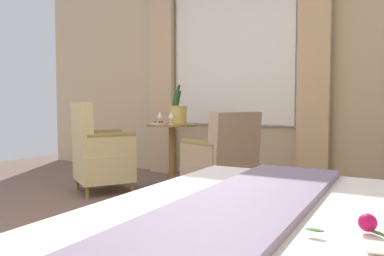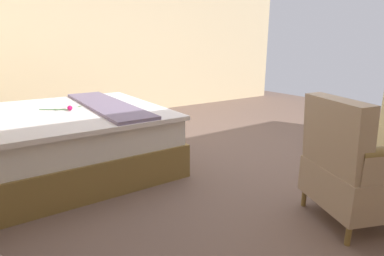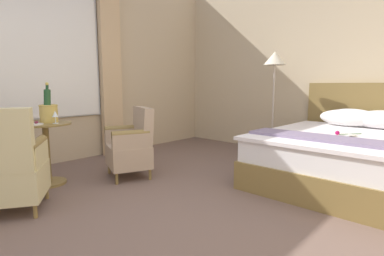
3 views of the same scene
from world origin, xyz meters
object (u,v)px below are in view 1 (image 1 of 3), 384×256
object	(u,v)px
champagne_bucket	(178,112)
wine_glass_near_edge	(171,116)
armchair_facing_bed	(99,154)
side_table_round	(172,152)
wine_glass_near_bucket	(160,115)
snack_plate	(158,123)
armchair_by_window	(223,164)

from	to	relation	value
champagne_bucket	wine_glass_near_edge	bearing A→B (deg)	3.69
wine_glass_near_edge	armchair_facing_bed	size ratio (longest dim) A/B	0.15
side_table_round	champagne_bucket	size ratio (longest dim) A/B	1.56
side_table_round	wine_glass_near_bucket	xyz separation A→B (m)	(-0.02, -0.18, 0.42)
side_table_round	wine_glass_near_bucket	size ratio (longest dim) A/B	5.02
armchair_facing_bed	wine_glass_near_bucket	bearing A→B (deg)	145.49
champagne_bucket	wine_glass_near_edge	xyz separation A→B (m)	(0.16, 0.01, -0.04)
snack_plate	armchair_by_window	bearing A→B (deg)	67.88
armchair_by_window	armchair_facing_bed	world-z (taller)	armchair_facing_bed
side_table_round	snack_plate	distance (m)	0.36
side_table_round	armchair_facing_bed	xyz separation A→B (m)	(0.57, -0.58, 0.00)
wine_glass_near_edge	side_table_round	bearing A→B (deg)	-150.14
wine_glass_near_edge	armchair_by_window	world-z (taller)	armchair_by_window
wine_glass_near_bucket	snack_plate	bearing A→B (deg)	21.77
side_table_round	armchair_facing_bed	bearing A→B (deg)	-45.40
champagne_bucket	armchair_facing_bed	bearing A→B (deg)	-46.77
wine_glass_near_bucket	armchair_by_window	world-z (taller)	armchair_by_window
champagne_bucket	wine_glass_near_bucket	size ratio (longest dim) A/B	3.22
side_table_round	snack_plate	xyz separation A→B (m)	(0.07, -0.14, 0.33)
snack_plate	wine_glass_near_bucket	bearing A→B (deg)	-158.23
wine_glass_near_bucket	snack_plate	size ratio (longest dim) A/B	0.77
wine_glass_near_bucket	armchair_facing_bed	xyz separation A→B (m)	(0.59, -0.41, -0.42)
armchair_facing_bed	wine_glass_near_edge	bearing A→B (deg)	124.41
snack_plate	armchair_facing_bed	xyz separation A→B (m)	(0.50, -0.44, -0.32)
snack_plate	champagne_bucket	bearing A→B (deg)	116.26
wine_glass_near_edge	armchair_by_window	distance (m)	0.97
champagne_bucket	wine_glass_near_edge	world-z (taller)	champagne_bucket
side_table_round	champagne_bucket	world-z (taller)	champagne_bucket
champagne_bucket	wine_glass_near_bucket	world-z (taller)	champagne_bucket
wine_glass_near_edge	armchair_by_window	size ratio (longest dim) A/B	0.16
wine_glass_near_bucket	wine_glass_near_edge	distance (m)	0.29
side_table_round	wine_glass_near_bucket	distance (m)	0.45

